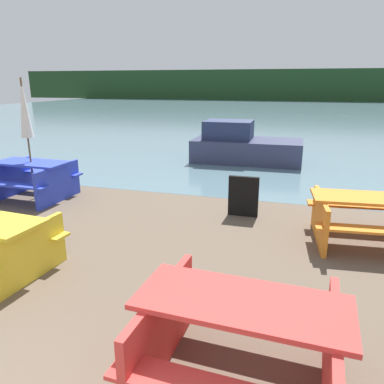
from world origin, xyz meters
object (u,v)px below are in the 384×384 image
Objects in this scene: picnic_table_red at (241,336)px; picnic_table_blue at (33,177)px; umbrella_white at (24,109)px; signboard at (243,196)px; picnic_table_orange at (367,215)px; boat at (243,146)px.

picnic_table_blue is at bearing 142.47° from picnic_table_red.
umbrella_white is 4.68m from signboard.
picnic_table_red is 1.09× the size of picnic_table_blue.
signboard is at bearing 98.50° from picnic_table_red.
picnic_table_blue is at bearing -90.00° from umbrella_white.
picnic_table_orange is 0.71× the size of umbrella_white.
boat is at bearing 54.64° from picnic_table_blue.
umbrella_white is at bearing 175.47° from picnic_table_orange.
picnic_table_blue reaches higher than picnic_table_orange.
boat reaches higher than picnic_table_orange.
boat is at bearing 116.11° from picnic_table_orange.
picnic_table_orange is 6.44m from picnic_table_blue.
picnic_table_blue is 0.63× the size of umbrella_white.
picnic_table_orange is at bearing -64.89° from boat.
boat reaches higher than picnic_table_blue.
signboard is at bearing 160.88° from picnic_table_orange.
signboard is at bearing 2.36° from picnic_table_blue.
picnic_table_orange is (1.39, 3.36, -0.02)m from picnic_table_red.
picnic_table_orange is 1.13× the size of picnic_table_blue.
picnic_table_red is 0.69× the size of umbrella_white.
picnic_table_blue is at bearing 175.47° from picnic_table_orange.
umbrella_white is (-5.03, 3.87, 1.40)m from picnic_table_red.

